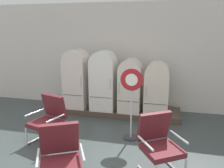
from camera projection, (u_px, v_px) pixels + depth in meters
back_wall at (121, 56)px, 6.73m from camera, size 11.76×0.12×3.10m
display_plinth at (116, 110)px, 6.48m from camera, size 3.56×0.95×0.15m
refrigerator_0 at (77, 77)px, 6.42m from camera, size 0.62×0.69×1.64m
refrigerator_1 at (103, 79)px, 6.21m from camera, size 0.66×0.63×1.64m
refrigerator_2 at (130, 84)px, 6.07m from camera, size 0.59×0.66×1.43m
refrigerator_3 at (157, 86)px, 5.92m from camera, size 0.62×0.66×1.38m
armchair_left at (49, 117)px, 4.76m from camera, size 0.77×0.81×0.99m
armchair_right at (159, 141)px, 3.74m from camera, size 0.85×0.88×0.99m
armchair_center at (60, 156)px, 3.31m from camera, size 0.83×0.86×0.99m
sign_stand at (131, 105)px, 4.80m from camera, size 0.47×0.32×1.56m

